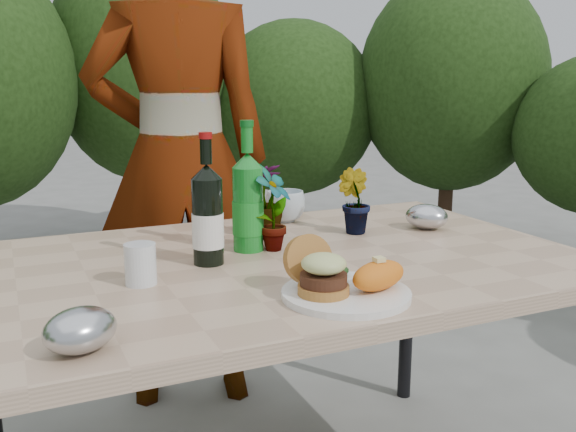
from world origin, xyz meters
name	(u,v)px	position (x,y,z in m)	size (l,w,h in m)	color
patio_table	(276,280)	(0.00, 0.00, 0.69)	(1.60, 1.00, 0.75)	tan
shrub_hedge	(180,96)	(0.16, 1.53, 1.13)	(7.01, 5.05, 2.11)	#382316
dinner_plate	(346,294)	(0.02, -0.34, 0.76)	(0.28, 0.28, 0.01)	white
burger_stack	(320,271)	(-0.03, -0.32, 0.81)	(0.11, 0.16, 0.11)	#B7722D
sweet_potato	(378,275)	(0.09, -0.36, 0.80)	(0.15, 0.08, 0.06)	orange
grilled_veg	(333,272)	(0.04, -0.24, 0.78)	(0.08, 0.05, 0.03)	olive
wine_bottle	(208,217)	(-0.17, 0.03, 0.87)	(0.08, 0.08, 0.33)	black
sparkling_water	(248,204)	(-0.03, 0.11, 0.88)	(0.09, 0.09, 0.35)	#167C23
plastic_cup	(140,264)	(-0.36, -0.07, 0.80)	(0.07, 0.07, 0.10)	silver
seedling_left	(273,209)	(0.03, 0.08, 0.87)	(0.12, 0.08, 0.23)	#26561D
seedling_mid	(354,201)	(0.33, 0.17, 0.85)	(0.11, 0.09, 0.19)	#27531C
seedling_right	(264,199)	(0.07, 0.26, 0.86)	(0.12, 0.12, 0.21)	#29511B
blue_bowl	(285,206)	(0.20, 0.39, 0.80)	(0.13, 0.13, 0.10)	silver
foil_packet_left	(80,330)	(-0.53, -0.39, 0.79)	(0.13, 0.11, 0.08)	#ACAEB3
foil_packet_right	(427,217)	(0.56, 0.11, 0.79)	(0.13, 0.11, 0.08)	#BABCC2
person	(180,160)	(-0.04, 0.78, 0.92)	(0.67, 0.44, 1.84)	#9B624D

